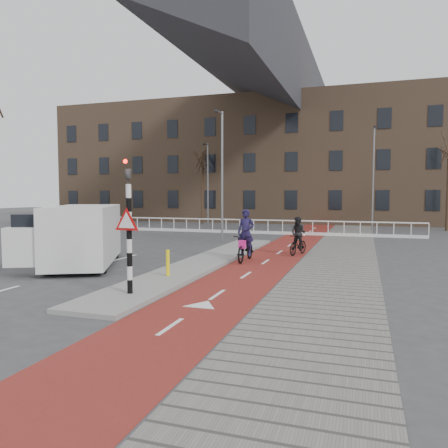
% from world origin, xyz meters
% --- Properties ---
extents(ground, '(120.00, 120.00, 0.00)m').
position_xyz_m(ground, '(0.00, 0.00, 0.00)').
color(ground, '#38383A').
rests_on(ground, ground).
extents(bike_lane, '(2.50, 60.00, 0.01)m').
position_xyz_m(bike_lane, '(1.50, 10.00, 0.01)').
color(bike_lane, maroon).
rests_on(bike_lane, ground).
extents(sidewalk, '(3.00, 60.00, 0.01)m').
position_xyz_m(sidewalk, '(4.30, 10.00, 0.01)').
color(sidewalk, slate).
rests_on(sidewalk, ground).
extents(curb_island, '(1.80, 16.00, 0.12)m').
position_xyz_m(curb_island, '(-0.70, 4.00, 0.06)').
color(curb_island, gray).
rests_on(curb_island, ground).
extents(traffic_signal, '(0.80, 0.80, 3.68)m').
position_xyz_m(traffic_signal, '(-0.60, -2.02, 1.99)').
color(traffic_signal, black).
rests_on(traffic_signal, curb_island).
extents(bollard, '(0.12, 0.12, 0.84)m').
position_xyz_m(bollard, '(-0.70, 0.53, 0.54)').
color(bollard, yellow).
rests_on(bollard, curb_island).
extents(cyclist_near, '(0.72, 2.05, 2.12)m').
position_xyz_m(cyclist_near, '(0.71, 4.90, 0.72)').
color(cyclist_near, black).
rests_on(cyclist_near, bike_lane).
extents(cyclist_far, '(0.91, 1.62, 1.71)m').
position_xyz_m(cyclist_far, '(2.45, 7.44, 0.72)').
color(cyclist_far, black).
rests_on(cyclist_far, bike_lane).
extents(van, '(4.20, 5.71, 2.28)m').
position_xyz_m(van, '(-4.91, 2.06, 1.20)').
color(van, silver).
rests_on(van, ground).
extents(railing, '(28.00, 0.10, 0.99)m').
position_xyz_m(railing, '(-5.00, 17.00, 0.31)').
color(railing, silver).
rests_on(railing, ground).
extents(townhouse_row, '(46.00, 10.00, 15.90)m').
position_xyz_m(townhouse_row, '(-3.00, 32.00, 7.81)').
color(townhouse_row, '#7F6047').
rests_on(townhouse_row, ground).
extents(tree_mid, '(0.22, 0.22, 6.57)m').
position_xyz_m(tree_mid, '(-8.90, 25.25, 3.28)').
color(tree_mid, '#312215').
rests_on(tree_mid, ground).
extents(tree_right, '(0.22, 0.22, 7.06)m').
position_xyz_m(tree_right, '(11.04, 23.59, 3.53)').
color(tree_right, '#312215').
rests_on(tree_right, ground).
extents(streetlight_near, '(0.12, 0.12, 7.28)m').
position_xyz_m(streetlight_near, '(-2.35, 11.15, 3.64)').
color(streetlight_near, slate).
rests_on(streetlight_near, ground).
extents(streetlight_left, '(0.12, 0.12, 7.10)m').
position_xyz_m(streetlight_left, '(-7.88, 23.95, 3.55)').
color(streetlight_left, slate).
rests_on(streetlight_left, ground).
extents(streetlight_right, '(0.12, 0.12, 7.58)m').
position_xyz_m(streetlight_right, '(5.78, 21.51, 3.79)').
color(streetlight_right, slate).
rests_on(streetlight_right, ground).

